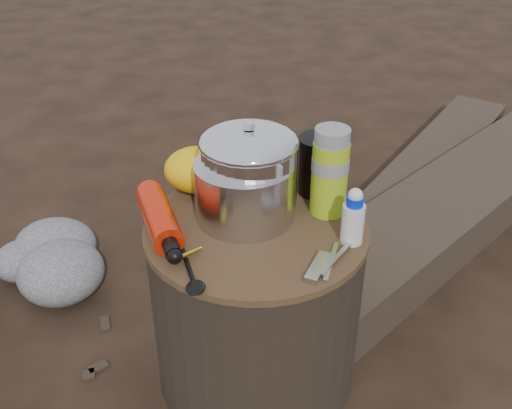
# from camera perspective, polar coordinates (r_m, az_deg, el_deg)

# --- Properties ---
(ground) EXTENTS (60.00, 60.00, 0.00)m
(ground) POSITION_cam_1_polar(r_m,az_deg,el_deg) (1.53, 0.00, -15.40)
(ground) COLOR black
(ground) RESTS_ON ground
(stump) EXTENTS (0.46, 0.46, 0.43)m
(stump) POSITION_cam_1_polar(r_m,az_deg,el_deg) (1.38, 0.00, -9.40)
(stump) COLOR black
(stump) RESTS_ON ground
(log_main) EXTENTS (1.36, 1.51, 0.15)m
(log_main) POSITION_cam_1_polar(r_m,az_deg,el_deg) (2.00, 16.77, -1.22)
(log_main) COLOR #32271E
(log_main) RESTS_ON ground
(log_small) EXTENTS (0.76, 1.11, 0.10)m
(log_small) POSITION_cam_1_polar(r_m,az_deg,el_deg) (2.41, 16.64, 3.99)
(log_small) COLOR #32271E
(log_small) RESTS_ON ground
(foil_windscreen) EXTENTS (0.21, 0.21, 0.13)m
(foil_windscreen) POSITION_cam_1_polar(r_m,az_deg,el_deg) (1.25, -1.07, 1.36)
(foil_windscreen) COLOR silver
(foil_windscreen) RESTS_ON stump
(camping_pot) EXTENTS (0.20, 0.20, 0.20)m
(camping_pot) POSITION_cam_1_polar(r_m,az_deg,el_deg) (1.24, -0.66, 3.09)
(camping_pot) COLOR silver
(camping_pot) RESTS_ON stump
(fuel_bottle) EXTENTS (0.16, 0.26, 0.06)m
(fuel_bottle) POSITION_cam_1_polar(r_m,az_deg,el_deg) (1.24, -9.13, -1.18)
(fuel_bottle) COLOR red
(fuel_bottle) RESTS_ON stump
(thermos) EXTENTS (0.08, 0.08, 0.19)m
(thermos) POSITION_cam_1_polar(r_m,az_deg,el_deg) (1.26, 6.98, 3.06)
(thermos) COLOR #8DAD17
(thermos) RESTS_ON stump
(travel_mug) EXTENTS (0.09, 0.09, 0.13)m
(travel_mug) POSITION_cam_1_polar(r_m,az_deg,el_deg) (1.34, 5.87, 3.66)
(travel_mug) COLOR black
(travel_mug) RESTS_ON stump
(stuff_sack) EXTENTS (0.15, 0.12, 0.10)m
(stuff_sack) POSITION_cam_1_polar(r_m,az_deg,el_deg) (1.36, -5.53, 3.27)
(stuff_sack) COLOR #EAAF09
(stuff_sack) RESTS_ON stump
(food_pouch) EXTENTS (0.12, 0.03, 0.15)m
(food_pouch) POSITION_cam_1_polar(r_m,az_deg,el_deg) (1.35, -1.42, 4.42)
(food_pouch) COLOR navy
(food_pouch) RESTS_ON stump
(multitool) EXTENTS (0.05, 0.09, 0.01)m
(multitool) POSITION_cam_1_polar(r_m,az_deg,el_deg) (1.13, 5.87, -5.95)
(multitool) COLOR #B9B9BE
(multitool) RESTS_ON stump
(pot_grabber) EXTENTS (0.07, 0.13, 0.01)m
(pot_grabber) POSITION_cam_1_polar(r_m,az_deg,el_deg) (1.16, 7.12, -5.25)
(pot_grabber) COLOR #B9B9BE
(pot_grabber) RESTS_ON stump
(spork) EXTENTS (0.08, 0.14, 0.01)m
(spork) POSITION_cam_1_polar(r_m,az_deg,el_deg) (1.14, -6.41, -5.82)
(spork) COLOR black
(spork) RESTS_ON stump
(squeeze_bottle) EXTENTS (0.04, 0.04, 0.11)m
(squeeze_bottle) POSITION_cam_1_polar(r_m,az_deg,el_deg) (1.19, 9.16, -1.34)
(squeeze_bottle) COLOR beige
(squeeze_bottle) RESTS_ON stump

